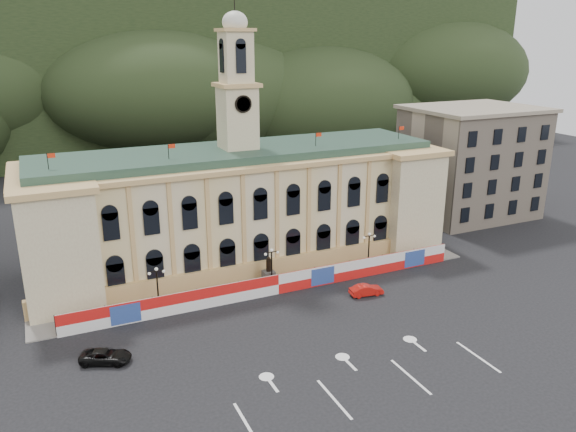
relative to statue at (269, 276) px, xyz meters
name	(u,v)px	position (x,y,z in m)	size (l,w,h in m)	color
ground	(340,354)	(0.00, -18.00, -1.19)	(260.00, 260.00, 0.00)	black
lane_markings	(367,381)	(0.00, -23.00, -1.18)	(26.00, 10.00, 0.02)	white
hill_ridge	(122,76)	(0.03, 103.99, 18.30)	(230.00, 80.00, 64.00)	black
city_hall	(241,205)	(0.00, 9.63, 6.66)	(56.20, 17.60, 37.10)	beige
side_building_right	(470,161)	(43.00, 12.93, 8.14)	(21.00, 17.00, 18.60)	#B7A38D
hoarding_fence	(278,284)	(0.06, -2.93, 0.06)	(50.00, 0.44, 2.50)	red
pavement	(270,284)	(0.00, -0.25, -1.11)	(56.00, 5.50, 0.16)	slate
statue	(269,276)	(0.00, 0.00, 0.00)	(1.40, 1.40, 3.72)	#595651
lamp_left	(157,284)	(-14.00, -1.00, 1.89)	(1.96, 0.44, 5.15)	black
lamp_center	(272,264)	(0.00, -1.00, 1.89)	(1.96, 0.44, 5.15)	black
lamp_right	(369,247)	(14.00, -1.00, 1.89)	(1.96, 0.44, 5.15)	black
red_sedan	(366,290)	(9.45, -7.79, -0.51)	(4.23, 1.94, 1.35)	red
black_suv	(106,356)	(-21.02, -9.90, -0.52)	(5.28, 3.98, 1.33)	black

